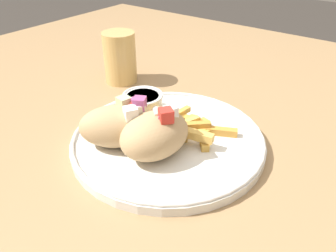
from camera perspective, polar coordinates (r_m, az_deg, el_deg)
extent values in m
cube|color=#9E7A51|center=(0.53, -4.63, -4.44)|extent=(1.41, 1.41, 0.04)
cylinder|color=#9E7A51|center=(1.48, -6.75, 5.15)|extent=(0.06, 0.06, 0.68)
cylinder|color=white|center=(0.51, 0.00, -2.55)|extent=(0.30, 0.30, 0.01)
torus|color=white|center=(0.51, 0.00, -1.72)|extent=(0.29, 0.29, 0.01)
ellipsoid|color=tan|center=(0.45, -2.32, -1.55)|extent=(0.12, 0.10, 0.06)
cube|color=white|center=(0.45, 0.51, 2.48)|extent=(0.02, 0.02, 0.02)
cube|color=#A34C84|center=(0.44, -0.74, 1.25)|extent=(0.02, 0.02, 0.01)
cube|color=#B7D693|center=(0.45, -0.60, 2.14)|extent=(0.01, 0.01, 0.01)
cube|color=silver|center=(0.47, -1.68, 2.73)|extent=(0.01, 0.01, 0.01)
cube|color=red|center=(0.43, -0.37, 1.86)|extent=(0.02, 0.02, 0.02)
cube|color=silver|center=(0.45, -1.35, 1.75)|extent=(0.02, 0.02, 0.02)
ellipsoid|color=tan|center=(0.48, -8.85, 0.00)|extent=(0.12, 0.13, 0.06)
cube|color=#A34C84|center=(0.48, -6.16, 4.36)|extent=(0.02, 0.02, 0.01)
cube|color=red|center=(0.47, -6.03, 3.25)|extent=(0.01, 0.01, 0.01)
cube|color=#B7D693|center=(0.48, -7.70, 4.06)|extent=(0.02, 0.02, 0.02)
cube|color=silver|center=(0.46, -4.94, 2.97)|extent=(0.02, 0.02, 0.01)
cube|color=white|center=(0.45, -6.53, 2.22)|extent=(0.02, 0.02, 0.02)
cube|color=#A34C84|center=(0.46, -4.97, 3.97)|extent=(0.02, 0.02, 0.02)
cube|color=#E5B251|center=(0.50, 1.12, -1.72)|extent=(0.08, 0.01, 0.01)
cube|color=gold|center=(0.51, 3.58, -0.55)|extent=(0.08, 0.03, 0.01)
cube|color=#E5B251|center=(0.55, -0.03, 1.73)|extent=(0.02, 0.08, 0.01)
cube|color=gold|center=(0.53, 3.67, 0.44)|extent=(0.03, 0.08, 0.01)
cube|color=gold|center=(0.50, 6.07, -1.86)|extent=(0.06, 0.05, 0.01)
cube|color=gold|center=(0.54, 2.94, 1.25)|extent=(0.01, 0.06, 0.01)
cube|color=#E5B251|center=(0.52, -2.12, -0.34)|extent=(0.07, 0.02, 0.01)
cube|color=#E5B251|center=(0.52, 2.29, -0.21)|extent=(0.06, 0.05, 0.01)
cube|color=#E5B251|center=(0.53, 1.49, 0.44)|extent=(0.05, 0.07, 0.01)
cube|color=gold|center=(0.52, 7.52, -0.79)|extent=(0.05, 0.08, 0.01)
cube|color=#E5B251|center=(0.51, 2.42, 0.23)|extent=(0.07, 0.03, 0.01)
cube|color=gold|center=(0.51, 2.70, 0.26)|extent=(0.06, 0.01, 0.01)
cube|color=gold|center=(0.53, 0.98, 1.61)|extent=(0.08, 0.02, 0.01)
cube|color=gold|center=(0.51, 4.00, 0.03)|extent=(0.05, 0.05, 0.01)
cube|color=gold|center=(0.50, 0.42, 1.29)|extent=(0.05, 0.04, 0.01)
cube|color=gold|center=(0.52, -1.66, 1.06)|extent=(0.05, 0.07, 0.01)
cube|color=#E5B251|center=(0.48, 4.73, -1.51)|extent=(0.02, 0.06, 0.01)
cylinder|color=white|center=(0.56, -4.35, 3.80)|extent=(0.07, 0.07, 0.03)
cylinder|color=beige|center=(0.56, -4.41, 5.06)|extent=(0.05, 0.05, 0.01)
torus|color=white|center=(0.55, -4.43, 5.34)|extent=(0.07, 0.07, 0.00)
cylinder|color=tan|center=(0.71, -8.37, 11.72)|extent=(0.07, 0.07, 0.11)
cylinder|color=silver|center=(0.71, -8.27, 10.53)|extent=(0.06, 0.06, 0.06)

